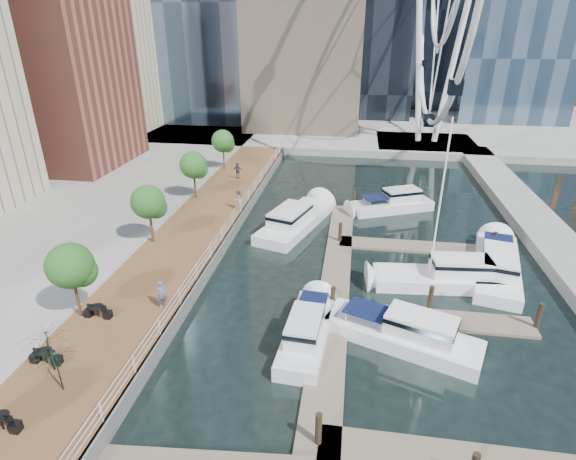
{
  "coord_description": "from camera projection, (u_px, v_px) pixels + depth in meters",
  "views": [
    {
      "loc": [
        3.79,
        -15.68,
        16.33
      ],
      "look_at": [
        -0.63,
        13.35,
        3.0
      ],
      "focal_mm": 28.0,
      "sensor_mm": 36.0,
      "label": 1
    }
  ],
  "objects": [
    {
      "name": "moored_yachts",
      "position": [
        416.0,
        283.0,
        31.33
      ],
      "size": [
        21.43,
        40.26,
        11.5
      ],
      "color": "white",
      "rests_on": "ground"
    },
    {
      "name": "seawall",
      "position": [
        224.0,
        246.0,
        35.5
      ],
      "size": [
        0.25,
        60.0,
        1.0
      ],
      "primitive_type": "cube",
      "color": "#595954",
      "rests_on": "ground"
    },
    {
      "name": "pedestrian_near",
      "position": [
        162.0,
        294.0,
        26.58
      ],
      "size": [
        0.76,
        0.73,
        1.75
      ],
      "primitive_type": "imported",
      "rotation": [
        0.0,
        0.0,
        0.69
      ],
      "color": "#53596F",
      "rests_on": "boardwalk"
    },
    {
      "name": "breakwater",
      "position": [
        551.0,
        240.0,
        36.45
      ],
      "size": [
        4.0,
        60.0,
        1.0
      ],
      "primitive_type": "cube",
      "color": "gray",
      "rests_on": "ground"
    },
    {
      "name": "yacht_foreground",
      "position": [
        399.0,
        343.0,
        25.42
      ],
      "size": [
        9.93,
        5.86,
        2.15
      ],
      "primitive_type": null,
      "rotation": [
        0.0,
        0.0,
        1.21
      ],
      "color": "white",
      "rests_on": "ground"
    },
    {
      "name": "pier",
      "position": [
        425.0,
        145.0,
        66.08
      ],
      "size": [
        14.0,
        12.0,
        1.0
      ],
      "primitive_type": "cube",
      "color": "gray",
      "rests_on": "ground"
    },
    {
      "name": "ground",
      "position": [
        259.0,
        402.0,
        21.38
      ],
      "size": [
        520.0,
        520.0,
        0.0
      ],
      "primitive_type": "plane",
      "color": "black",
      "rests_on": "ground"
    },
    {
      "name": "cafe_seating",
      "position": [
        16.0,
        385.0,
        19.42
      ],
      "size": [
        5.06,
        8.37,
        2.42
      ],
      "color": "#103C1C",
      "rests_on": "ground"
    },
    {
      "name": "land_far",
      "position": [
        343.0,
        96.0,
        113.01
      ],
      "size": [
        200.0,
        114.0,
        1.0
      ],
      "primitive_type": "cube",
      "color": "gray",
      "rests_on": "ground"
    },
    {
      "name": "railing",
      "position": [
        222.0,
        234.0,
        35.09
      ],
      "size": [
        0.1,
        60.0,
        1.05
      ],
      "primitive_type": null,
      "color": "white",
      "rests_on": "boardwalk"
    },
    {
      "name": "cafe_tables",
      "position": [
        26.0,
        387.0,
        20.44
      ],
      "size": [
        2.5,
        13.7,
        0.74
      ],
      "color": "black",
      "rests_on": "ground"
    },
    {
      "name": "floating_docks",
      "position": [
        411.0,
        295.0,
        29.08
      ],
      "size": [
        16.0,
        34.0,
        2.6
      ],
      "color": "#6D6051",
      "rests_on": "ground"
    },
    {
      "name": "boardwalk",
      "position": [
        188.0,
        244.0,
        35.91
      ],
      "size": [
        6.0,
        60.0,
        1.0
      ],
      "primitive_type": "cube",
      "color": "brown",
      "rests_on": "ground"
    },
    {
      "name": "pedestrian_far",
      "position": [
        238.0,
        171.0,
        49.3
      ],
      "size": [
        1.1,
        0.56,
        1.8
      ],
      "primitive_type": "imported",
      "rotation": [
        0.0,
        0.0,
        3.03
      ],
      "color": "#31363D",
      "rests_on": "boardwalk"
    },
    {
      "name": "pedestrian_mid",
      "position": [
        238.0,
        199.0,
        40.93
      ],
      "size": [
        1.08,
        1.18,
        1.96
      ],
      "primitive_type": "imported",
      "rotation": [
        0.0,
        0.0,
        -2.01
      ],
      "color": "gray",
      "rests_on": "boardwalk"
    },
    {
      "name": "street_trees",
      "position": [
        148.0,
        202.0,
        33.78
      ],
      "size": [
        2.6,
        42.6,
        4.6
      ],
      "color": "#3F2B1C",
      "rests_on": "ground"
    }
  ]
}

